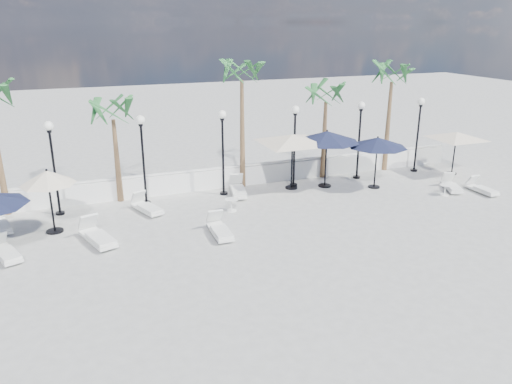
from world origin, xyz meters
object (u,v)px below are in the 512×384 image
object	(u,v)px
lounger_4	(147,207)
lounger_0	(97,236)
parasol_navy_right	(378,143)
parasol_cream_small	(48,178)
lounger_1	(0,224)
lounger_3	(220,229)
lounger_2	(5,252)
lounger_7	(482,188)
parasol_cream_sq_b	(457,132)
lounger_6	(452,186)
lounger_5	(238,190)
parasol_cream_sq_a	(293,135)
parasol_navy_mid	(327,137)

from	to	relation	value
lounger_4	lounger_0	bearing A→B (deg)	-150.86
lounger_4	parasol_navy_right	size ratio (longest dim) A/B	0.69
parasol_navy_right	parasol_cream_small	bearing A→B (deg)	-178.95
lounger_1	lounger_4	xyz separation A→B (m)	(5.47, -0.09, 0.01)
parasol_navy_right	lounger_1	bearing A→B (deg)	177.60
lounger_3	lounger_2	bearing A→B (deg)	175.63
lounger_7	parasol_cream_sq_b	distance (m)	3.62
lounger_4	parasol_navy_right	world-z (taller)	parasol_navy_right
lounger_0	lounger_7	world-z (taller)	lounger_0
lounger_6	parasol_cream_small	bearing A→B (deg)	-161.11
lounger_7	lounger_0	bearing A→B (deg)	177.41
parasol_cream_small	lounger_5	bearing A→B (deg)	11.42
lounger_7	parasol_navy_right	bearing A→B (deg)	149.16
lounger_6	lounger_5	bearing A→B (deg)	-173.76
parasol_cream_sq_a	parasol_cream_sq_b	xyz separation A→B (m)	(8.75, -0.82, -0.38)
lounger_2	lounger_3	size ratio (longest dim) A/B	1.01
lounger_6	parasol_cream_sq_b	bearing A→B (deg)	71.97
parasol_navy_mid	parasol_cream_small	distance (m)	12.13
lounger_1	lounger_7	size ratio (longest dim) A/B	1.13
lounger_0	lounger_7	bearing A→B (deg)	-19.96
lounger_0	lounger_6	xyz separation A→B (m)	(15.90, 0.21, -0.05)
lounger_0	parasol_cream_sq_b	distance (m)	18.02
lounger_1	lounger_6	size ratio (longest dim) A/B	1.06
lounger_0	lounger_4	size ratio (longest dim) A/B	1.14
lounger_2	parasol_cream_sq_b	bearing A→B (deg)	-14.20
lounger_6	parasol_navy_mid	distance (m)	6.29
parasol_cream_small	parasol_navy_mid	bearing A→B (deg)	5.88
parasol_cream_sq_b	parasol_navy_mid	bearing A→B (deg)	175.92
lounger_0	lounger_7	size ratio (longest dim) A/B	1.32
lounger_5	lounger_3	bearing A→B (deg)	-104.76
parasol_cream_sq_a	lounger_4	bearing A→B (deg)	-174.18
lounger_4	lounger_5	distance (m)	4.29
lounger_5	parasol_navy_mid	size ratio (longest dim) A/B	0.67
lounger_4	lounger_3	bearing A→B (deg)	-77.50
lounger_6	parasol_navy_mid	size ratio (longest dim) A/B	0.58
lounger_7	parasol_navy_mid	xyz separation A→B (m)	(-6.30, 3.42, 2.21)
lounger_2	lounger_7	world-z (taller)	lounger_2
lounger_5	parasol_cream_small	xyz separation A→B (m)	(-7.79, -1.57, 1.85)
parasol_cream_sq_b	parasol_cream_small	bearing A→B (deg)	-177.82
lounger_1	parasol_cream_sq_a	bearing A→B (deg)	-11.01
lounger_4	parasol_cream_small	distance (m)	4.11
lounger_3	parasol_cream_sq_a	world-z (taller)	parasol_cream_sq_a
lounger_6	lounger_7	size ratio (longest dim) A/B	1.07
lounger_4	parasol_navy_mid	size ratio (longest dim) A/B	0.62
lounger_2	lounger_7	bearing A→B (deg)	-22.26
lounger_5	lounger_7	world-z (taller)	lounger_5
lounger_7	parasol_cream_sq_b	xyz separation A→B (m)	(0.84, 2.91, 1.98)
lounger_1	lounger_5	xyz separation A→B (m)	(9.71, 0.64, 0.02)
lounger_1	lounger_2	size ratio (longest dim) A/B	0.99
lounger_4	lounger_6	bearing A→B (deg)	-29.03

